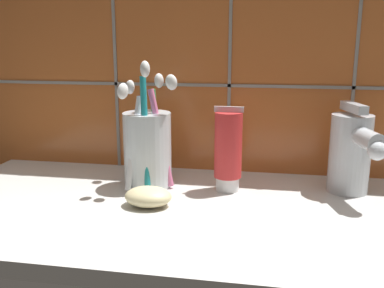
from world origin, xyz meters
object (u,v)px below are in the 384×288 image
at_px(toothbrush_cup, 147,146).
at_px(sink_faucet, 352,151).
at_px(toothpaste_tube, 228,150).
at_px(soap_bar, 148,197).

relative_size(toothbrush_cup, sink_faucet, 1.46).
bearing_deg(sink_faucet, toothpaste_tube, -97.97).
bearing_deg(toothpaste_tube, toothbrush_cup, -179.80).
bearing_deg(toothbrush_cup, toothpaste_tube, 0.20).
distance_m(sink_faucet, soap_bar, 0.29).
bearing_deg(toothbrush_cup, soap_bar, -74.15).
bearing_deg(toothbrush_cup, sink_faucet, 4.01).
xyz_separation_m(toothpaste_tube, soap_bar, (-0.10, -0.08, -0.05)).
height_order(toothbrush_cup, toothpaste_tube, toothbrush_cup).
xyz_separation_m(toothbrush_cup, sink_faucet, (0.29, 0.02, 0.00)).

